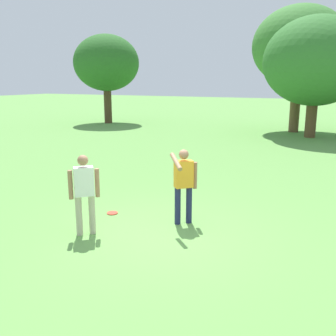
{
  "coord_description": "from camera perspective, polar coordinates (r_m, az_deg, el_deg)",
  "views": [
    {
      "loc": [
        3.34,
        -6.49,
        3.07
      ],
      "look_at": [
        -0.62,
        1.52,
        1.0
      ],
      "focal_mm": 40.91,
      "sensor_mm": 36.0,
      "label": 1
    }
  ],
  "objects": [
    {
      "name": "tree_tall_left",
      "position": [
        28.13,
        -9.17,
        15.15
      ],
      "size": [
        4.58,
        4.58,
        6.16
      ],
      "color": "#4C3823",
      "rests_on": "ground"
    },
    {
      "name": "ground_plane",
      "position": [
        7.92,
        -0.85,
        -9.76
      ],
      "size": [
        120.0,
        120.0,
        0.0
      ],
      "primitive_type": "plane",
      "color": "#609947"
    },
    {
      "name": "tree_far_right",
      "position": [
        22.15,
        21.16,
        14.58
      ],
      "size": [
        5.45,
        5.45,
        6.32
      ],
      "color": "brown",
      "rests_on": "ground"
    },
    {
      "name": "frisbee",
      "position": [
        9.13,
        -8.3,
        -6.66
      ],
      "size": [
        0.25,
        0.25,
        0.03
      ],
      "primitive_type": "cylinder",
      "color": "#E04733",
      "rests_on": "ground"
    },
    {
      "name": "person_catcher",
      "position": [
        7.77,
        -12.37,
        -3.15
      ],
      "size": [
        0.47,
        0.45,
        1.64
      ],
      "color": "#B7AD93",
      "rests_on": "ground"
    },
    {
      "name": "tree_broad_center",
      "position": [
        24.21,
        19.0,
        16.75
      ],
      "size": [
        5.36,
        5.36,
        7.23
      ],
      "color": "brown",
      "rests_on": "ground"
    },
    {
      "name": "person_thrower",
      "position": [
        8.16,
        2.36,
        -1.94
      ],
      "size": [
        0.47,
        0.84,
        1.64
      ],
      "color": "#1E234C",
      "rests_on": "ground"
    }
  ]
}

